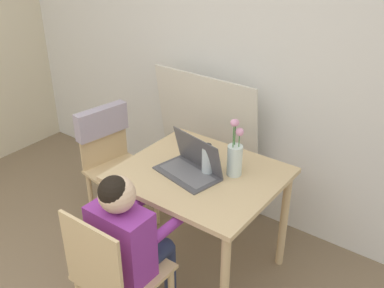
{
  "coord_description": "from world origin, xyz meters",
  "views": [
    {
      "loc": [
        1.44,
        -0.37,
        2.12
      ],
      "look_at": [
        0.1,
        1.44,
        0.91
      ],
      "focal_mm": 42.0,
      "sensor_mm": 36.0,
      "label": 1
    }
  ],
  "objects_px": {
    "chair_spare": "(110,148)",
    "person_seated": "(128,235)",
    "flower_vase": "(235,156)",
    "laptop": "(191,165)",
    "water_bottle": "(208,160)",
    "chair_occupied": "(115,277)"
  },
  "relations": [
    {
      "from": "flower_vase",
      "to": "chair_spare",
      "type": "bearing_deg",
      "value": -178.01
    },
    {
      "from": "flower_vase",
      "to": "person_seated",
      "type": "bearing_deg",
      "value": -105.03
    },
    {
      "from": "laptop",
      "to": "flower_vase",
      "type": "distance_m",
      "value": 0.26
    },
    {
      "from": "person_seated",
      "to": "water_bottle",
      "type": "distance_m",
      "value": 0.64
    },
    {
      "from": "laptop",
      "to": "water_bottle",
      "type": "distance_m",
      "value": 0.1
    },
    {
      "from": "water_bottle",
      "to": "chair_occupied",
      "type": "bearing_deg",
      "value": -94.38
    },
    {
      "from": "water_bottle",
      "to": "flower_vase",
      "type": "bearing_deg",
      "value": 32.37
    },
    {
      "from": "flower_vase",
      "to": "water_bottle",
      "type": "bearing_deg",
      "value": -147.63
    },
    {
      "from": "chair_spare",
      "to": "water_bottle",
      "type": "distance_m",
      "value": 0.9
    },
    {
      "from": "person_seated",
      "to": "flower_vase",
      "type": "bearing_deg",
      "value": -105.03
    },
    {
      "from": "chair_occupied",
      "to": "chair_spare",
      "type": "bearing_deg",
      "value": -43.6
    },
    {
      "from": "flower_vase",
      "to": "chair_occupied",
      "type": "bearing_deg",
      "value": -102.96
    },
    {
      "from": "laptop",
      "to": "chair_spare",
      "type": "bearing_deg",
      "value": -174.83
    },
    {
      "from": "chair_spare",
      "to": "person_seated",
      "type": "bearing_deg",
      "value": -119.29
    },
    {
      "from": "person_seated",
      "to": "flower_vase",
      "type": "height_order",
      "value": "flower_vase"
    },
    {
      "from": "chair_spare",
      "to": "laptop",
      "type": "distance_m",
      "value": 0.82
    },
    {
      "from": "chair_spare",
      "to": "person_seated",
      "type": "distance_m",
      "value": 1.05
    },
    {
      "from": "person_seated",
      "to": "laptop",
      "type": "xyz_separation_m",
      "value": [
        -0.02,
        0.56,
        0.14
      ]
    },
    {
      "from": "person_seated",
      "to": "water_bottle",
      "type": "bearing_deg",
      "value": -95.2
    },
    {
      "from": "chair_occupied",
      "to": "flower_vase",
      "type": "height_order",
      "value": "flower_vase"
    },
    {
      "from": "laptop",
      "to": "water_bottle",
      "type": "height_order",
      "value": "laptop"
    },
    {
      "from": "chair_occupied",
      "to": "laptop",
      "type": "xyz_separation_m",
      "value": [
        -0.02,
        0.68,
        0.33
      ]
    }
  ]
}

